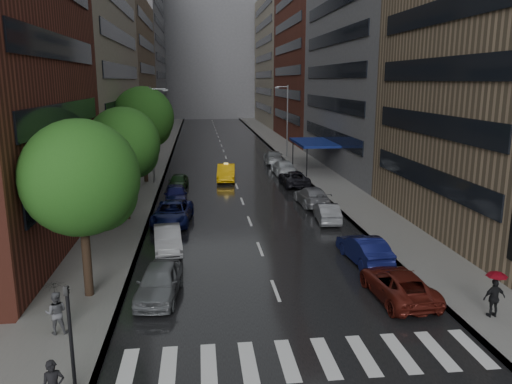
{
  "coord_description": "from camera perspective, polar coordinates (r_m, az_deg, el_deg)",
  "views": [
    {
      "loc": [
        -3.45,
        -17.8,
        9.77
      ],
      "look_at": [
        0.0,
        12.09,
        3.0
      ],
      "focal_mm": 35.0,
      "sensor_mm": 36.0,
      "label": 1
    }
  ],
  "objects": [
    {
      "name": "street_lamp_left",
      "position": [
        48.24,
        -11.71,
        6.61
      ],
      "size": [
        1.74,
        0.22,
        9.0
      ],
      "color": "gray",
      "rests_on": "sidewalk_left"
    },
    {
      "name": "traffic_light",
      "position": [
        17.15,
        -20.51,
        -14.26
      ],
      "size": [
        0.18,
        0.15,
        3.45
      ],
      "color": "black",
      "rests_on": "sidewalk_left"
    },
    {
      "name": "awning",
      "position": [
        54.65,
        6.65,
        5.62
      ],
      "size": [
        4.0,
        8.0,
        3.12
      ],
      "color": "navy",
      "rests_on": "sidewalk_right"
    },
    {
      "name": "tree_mid",
      "position": [
        35.58,
        -14.92,
        5.34
      ],
      "size": [
        5.03,
        5.03,
        8.02
      ],
      "color": "#382619",
      "rests_on": "ground"
    },
    {
      "name": "crosswalk",
      "position": [
        18.92,
        5.8,
        -18.43
      ],
      "size": [
        13.15,
        2.8,
        0.01
      ],
      "color": "silver",
      "rests_on": "ground"
    },
    {
      "name": "sidewalk_left",
      "position": [
        68.71,
        -11.19,
        4.33
      ],
      "size": [
        4.0,
        140.0,
        0.15
      ],
      "primitive_type": "cube",
      "color": "gray",
      "rests_on": "ground"
    },
    {
      "name": "sidewalk_right",
      "position": [
        69.61,
        3.79,
        4.65
      ],
      "size": [
        4.0,
        140.0,
        0.15
      ],
      "primitive_type": "cube",
      "color": "gray",
      "rests_on": "ground"
    },
    {
      "name": "parked_cars_left",
      "position": [
        34.61,
        -9.6,
        -2.62
      ],
      "size": [
        3.02,
        28.11,
        1.54
      ],
      "color": "slate",
      "rests_on": "ground"
    },
    {
      "name": "building_far",
      "position": [
        135.99,
        -5.32,
        15.25
      ],
      "size": [
        40.0,
        14.0,
        32.0
      ],
      "primitive_type": "cube",
      "color": "slate",
      "rests_on": "ground"
    },
    {
      "name": "parked_cars_right",
      "position": [
        42.38,
        5.62,
        0.3
      ],
      "size": [
        2.52,
        43.41,
        1.54
      ],
      "color": "#571811",
      "rests_on": "ground"
    },
    {
      "name": "ped_black_umbrella",
      "position": [
        21.08,
        -21.96,
        -11.75
      ],
      "size": [
        0.96,
        0.98,
        2.09
      ],
      "color": "#57585D",
      "rests_on": "sidewalk_left"
    },
    {
      "name": "buildings_right",
      "position": [
        76.93,
        7.62,
        16.5
      ],
      "size": [
        8.05,
        109.1,
        36.0
      ],
      "color": "#937A5B",
      "rests_on": "ground"
    },
    {
      "name": "tree_far",
      "position": [
        48.79,
        -12.77,
        8.32
      ],
      "size": [
        5.79,
        5.79,
        9.23
      ],
      "color": "#382619",
      "rests_on": "ground"
    },
    {
      "name": "ground",
      "position": [
        20.59,
        4.01,
        -15.67
      ],
      "size": [
        220.0,
        220.0,
        0.0
      ],
      "primitive_type": "plane",
      "color": "gray",
      "rests_on": "ground"
    },
    {
      "name": "ped_red_umbrella",
      "position": [
        23.1,
        25.66,
        -10.06
      ],
      "size": [
        0.99,
        0.82,
        2.01
      ],
      "color": "black",
      "rests_on": "sidewalk_right"
    },
    {
      "name": "tree_near",
      "position": [
        22.98,
        -19.42,
        1.51
      ],
      "size": [
        5.14,
        5.14,
        8.19
      ],
      "color": "#382619",
      "rests_on": "ground"
    },
    {
      "name": "taxi",
      "position": [
        49.54,
        -3.43,
        2.24
      ],
      "size": [
        2.1,
        5.02,
        1.62
      ],
      "primitive_type": "imported",
      "rotation": [
        0.0,
        0.0,
        -0.08
      ],
      "color": "#F1AB0C",
      "rests_on": "ground"
    },
    {
      "name": "road",
      "position": [
        68.58,
        -3.65,
        4.47
      ],
      "size": [
        14.0,
        140.0,
        0.01
      ],
      "primitive_type": "cube",
      "color": "black",
      "rests_on": "ground"
    },
    {
      "name": "street_lamp_right",
      "position": [
        63.97,
        3.52,
        8.28
      ],
      "size": [
        1.74,
        0.22,
        9.0
      ],
      "color": "gray",
      "rests_on": "sidewalk_right"
    },
    {
      "name": "buildings_left",
      "position": [
        77.7,
        -15.81,
        16.81
      ],
      "size": [
        8.0,
        108.0,
        38.0
      ],
      "color": "maroon",
      "rests_on": "ground"
    }
  ]
}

